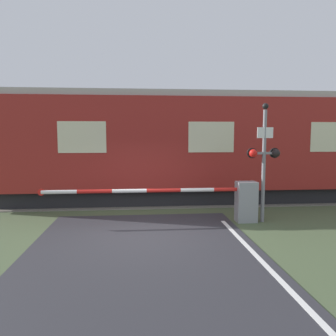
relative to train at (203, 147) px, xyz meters
name	(u,v)px	position (x,y,z in m)	size (l,w,h in m)	color
ground_plane	(143,234)	(-2.46, -4.43, -2.15)	(80.00, 80.00, 0.00)	#475638
track_bed	(142,200)	(-2.46, 0.00, -2.13)	(36.00, 3.20, 0.13)	#666056
train	(203,147)	(0.00, 0.00, 0.00)	(16.36, 2.97, 4.22)	black
crossing_barrier	(228,200)	(0.10, -3.47, -1.47)	(6.39, 0.44, 1.22)	gray
signal_post	(264,155)	(1.14, -3.54, -0.14)	(0.99, 0.26, 3.54)	gray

